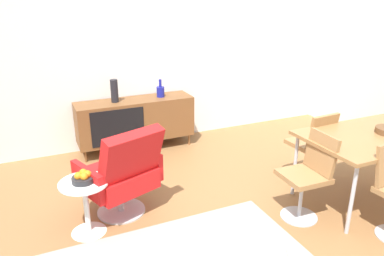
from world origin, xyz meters
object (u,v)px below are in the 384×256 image
object	(u,v)px
side_table_round	(86,201)
sideboard	(135,119)
dining_table	(379,137)
fruit_bowl	(83,178)
dining_chair_back_left	(313,144)
vase_sculptural_dark	(160,91)
dining_chair_near_window	(309,173)
vase_cobalt	(114,91)
lounge_chair_red	(122,172)

from	to	relation	value
side_table_round	sideboard	bearing A→B (deg)	60.83
dining_table	fruit_bowl	size ratio (longest dim) A/B	8.00
dining_chair_back_left	side_table_round	size ratio (longest dim) A/B	1.65
sideboard	dining_chair_back_left	world-z (taller)	dining_chair_back_left
sideboard	dining_table	distance (m)	3.03
vase_sculptural_dark	dining_chair_back_left	size ratio (longest dim) A/B	0.29
dining_chair_near_window	dining_chair_back_left	xyz separation A→B (m)	(0.54, 0.56, 0.00)
vase_cobalt	dining_chair_near_window	world-z (taller)	vase_cobalt
side_table_round	dining_chair_back_left	bearing A→B (deg)	-1.09
vase_cobalt	dining_table	world-z (taller)	vase_cobalt
vase_sculptural_dark	dining_chair_back_left	distance (m)	2.16
fruit_bowl	sideboard	bearing A→B (deg)	60.89
sideboard	vase_sculptural_dark	xyz separation A→B (m)	(0.38, 0.00, 0.36)
vase_cobalt	fruit_bowl	bearing A→B (deg)	-111.99
dining_table	lounge_chair_red	bearing A→B (deg)	163.26
vase_sculptural_dark	fruit_bowl	size ratio (longest dim) A/B	1.24
dining_table	dining_chair_near_window	world-z (taller)	dining_chair_near_window
dining_chair_back_left	fruit_bowl	bearing A→B (deg)	178.94
sideboard	side_table_round	bearing A→B (deg)	-119.17
dining_chair_near_window	side_table_round	bearing A→B (deg)	163.05
vase_cobalt	lounge_chair_red	size ratio (longest dim) A/B	0.32
vase_sculptural_dark	dining_table	world-z (taller)	vase_sculptural_dark
vase_sculptural_dark	dining_chair_near_window	xyz separation A→B (m)	(0.66, -2.33, -0.33)
dining_table	lounge_chair_red	distance (m)	2.63
sideboard	vase_sculptural_dark	bearing A→B (deg)	0.28
fruit_bowl	vase_sculptural_dark	bearing A→B (deg)	52.14
vase_cobalt	dining_chair_back_left	world-z (taller)	vase_cobalt
vase_cobalt	side_table_round	bearing A→B (deg)	-112.05
lounge_chair_red	fruit_bowl	bearing A→B (deg)	-158.63
dining_chair_back_left	side_table_round	bearing A→B (deg)	178.91
dining_chair_near_window	lounge_chair_red	bearing A→B (deg)	154.94
vase_sculptural_dark	lounge_chair_red	xyz separation A→B (m)	(-0.96, -1.57, -0.33)
dining_chair_near_window	side_table_round	size ratio (longest dim) A/B	1.65
dining_table	side_table_round	bearing A→B (deg)	168.13
side_table_round	fruit_bowl	distance (m)	0.24
dining_table	vase_cobalt	bearing A→B (deg)	133.25
dining_chair_near_window	dining_chair_back_left	bearing A→B (deg)	45.97
vase_cobalt	side_table_round	xyz separation A→B (m)	(-0.70, -1.72, -0.55)
side_table_round	lounge_chair_red	bearing A→B (deg)	21.10
sideboard	side_table_round	xyz separation A→B (m)	(-0.96, -1.72, -0.12)
vase_cobalt	dining_chair_back_left	xyz separation A→B (m)	(1.84, -1.77, -0.40)
dining_table	side_table_round	world-z (taller)	dining_table
lounge_chair_red	side_table_round	size ratio (longest dim) A/B	1.82
vase_sculptural_dark	fruit_bowl	xyz separation A→B (m)	(-1.34, -1.72, -0.24)
side_table_round	dining_chair_near_window	bearing A→B (deg)	-16.95
sideboard	dining_chair_back_left	size ratio (longest dim) A/B	1.87
dining_chair_near_window	lounge_chair_red	world-z (taller)	lounge_chair_red
sideboard	vase_sculptural_dark	world-z (taller)	vase_sculptural_dark
sideboard	dining_chair_near_window	xyz separation A→B (m)	(1.04, -2.33, 0.03)
sideboard	dining_table	xyz separation A→B (m)	(1.93, -2.33, 0.26)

